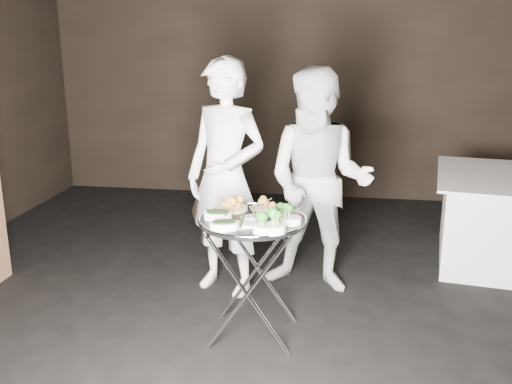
# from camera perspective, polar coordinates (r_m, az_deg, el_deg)

# --- Properties ---
(floor) EXTENTS (6.00, 7.00, 0.05)m
(floor) POSITION_cam_1_polar(r_m,az_deg,el_deg) (3.90, 0.14, -14.65)
(floor) COLOR black
(floor) RESTS_ON ground
(wall_back) EXTENTS (6.00, 0.05, 3.00)m
(wall_back) POSITION_cam_1_polar(r_m,az_deg,el_deg) (6.89, 4.64, 11.85)
(wall_back) COLOR black
(wall_back) RESTS_ON floor
(tray_stand) EXTENTS (0.55, 0.46, 0.80)m
(tray_stand) POSITION_cam_1_polar(r_m,az_deg,el_deg) (3.72, -0.36, -8.06)
(tray_stand) COLOR silver
(tray_stand) RESTS_ON floor
(serving_tray) EXTENTS (0.69, 0.69, 0.04)m
(serving_tray) POSITION_cam_1_polar(r_m,az_deg,el_deg) (3.59, -0.37, -2.82)
(serving_tray) COLOR black
(serving_tray) RESTS_ON tray_stand
(potato_plate_a) EXTENTS (0.22, 0.22, 0.08)m
(potato_plate_a) POSITION_cam_1_polar(r_m,az_deg,el_deg) (3.76, -2.50, -1.27)
(potato_plate_a) COLOR beige
(potato_plate_a) RESTS_ON serving_tray
(potato_plate_b) EXTENTS (0.19, 0.19, 0.07)m
(potato_plate_b) POSITION_cam_1_polar(r_m,az_deg,el_deg) (3.78, 0.98, -1.26)
(potato_plate_b) COLOR beige
(potato_plate_b) RESTS_ON serving_tray
(greens_bowl) EXTENTS (0.11, 0.11, 0.06)m
(greens_bowl) POSITION_cam_1_polar(r_m,az_deg,el_deg) (3.67, 3.48, -1.84)
(greens_bowl) COLOR white
(greens_bowl) RESTS_ON serving_tray
(asparagus_plate_a) EXTENTS (0.20, 0.14, 0.04)m
(asparagus_plate_a) POSITION_cam_1_polar(r_m,az_deg,el_deg) (3.58, -0.14, -2.45)
(asparagus_plate_a) COLOR white
(asparagus_plate_a) RESTS_ON serving_tray
(asparagus_plate_b) EXTENTS (0.20, 0.12, 0.04)m
(asparagus_plate_b) POSITION_cam_1_polar(r_m,az_deg,el_deg) (3.45, -1.46, -3.15)
(asparagus_plate_b) COLOR white
(asparagus_plate_b) RESTS_ON serving_tray
(spinach_bowl_a) EXTENTS (0.18, 0.12, 0.07)m
(spinach_bowl_a) POSITION_cam_1_polar(r_m,az_deg,el_deg) (3.57, -3.83, -2.24)
(spinach_bowl_a) COLOR white
(spinach_bowl_a) RESTS_ON serving_tray
(spinach_bowl_b) EXTENTS (0.20, 0.15, 0.07)m
(spinach_bowl_b) POSITION_cam_1_polar(r_m,az_deg,el_deg) (3.39, -3.23, -3.25)
(spinach_bowl_b) COLOR white
(spinach_bowl_b) RESTS_ON serving_tray
(broccoli_bowl_a) EXTENTS (0.18, 0.14, 0.07)m
(broccoli_bowl_a) POSITION_cam_1_polar(r_m,az_deg,el_deg) (3.49, 3.19, -2.66)
(broccoli_bowl_a) COLOR white
(broccoli_bowl_a) RESTS_ON serving_tray
(broccoli_bowl_b) EXTENTS (0.21, 0.16, 0.08)m
(broccoli_bowl_b) POSITION_cam_1_polar(r_m,az_deg,el_deg) (3.33, 1.33, -3.47)
(broccoli_bowl_b) COLOR white
(broccoli_bowl_b) RESTS_ON serving_tray
(serving_utensils) EXTENTS (0.58, 0.43, 0.01)m
(serving_utensils) POSITION_cam_1_polar(r_m,az_deg,el_deg) (3.63, 0.06, -1.62)
(serving_utensils) COLOR silver
(serving_utensils) RESTS_ON serving_tray
(waiter_left) EXTENTS (0.76, 0.64, 1.79)m
(waiter_left) POSITION_cam_1_polar(r_m,az_deg,el_deg) (4.27, -3.05, 1.39)
(waiter_left) COLOR silver
(waiter_left) RESTS_ON floor
(waiter_right) EXTENTS (0.93, 0.78, 1.71)m
(waiter_right) POSITION_cam_1_polar(r_m,az_deg,el_deg) (4.33, 6.30, 0.97)
(waiter_right) COLOR silver
(waiter_right) RESTS_ON floor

